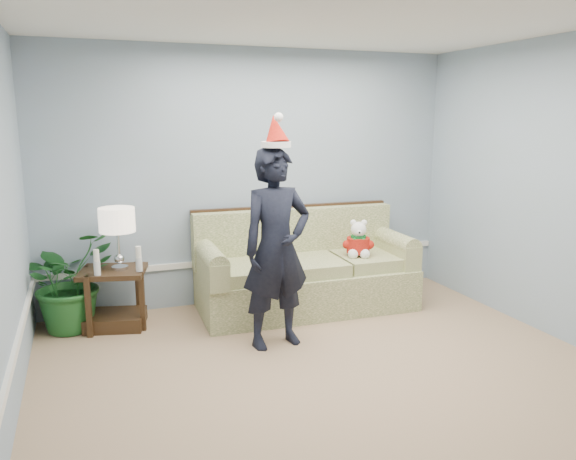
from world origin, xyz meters
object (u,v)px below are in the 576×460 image
at_px(side_table, 115,304).
at_px(teddy_bear, 359,243).
at_px(man, 277,248).
at_px(houseplant, 69,280).
at_px(table_lamp, 117,223).
at_px(sofa, 304,273).

xyz_separation_m(side_table, teddy_bear, (2.47, -0.26, 0.46)).
distance_m(side_table, man, 1.74).
xyz_separation_m(side_table, man, (1.32, -0.93, 0.65)).
bearing_deg(houseplant, table_lamp, -14.90).
xyz_separation_m(sofa, teddy_bear, (0.55, -0.18, 0.32)).
bearing_deg(teddy_bear, houseplant, -165.61).
relative_size(man, teddy_bear, 4.42).
distance_m(sofa, man, 1.16).
relative_size(table_lamp, houseplant, 0.61).
height_order(man, teddy_bear, man).
relative_size(sofa, houseplant, 2.34).
distance_m(man, teddy_bear, 1.34).
bearing_deg(houseplant, side_table, -13.67).
xyz_separation_m(houseplant, man, (1.71, -1.03, 0.39)).
bearing_deg(table_lamp, man, -35.78).
height_order(houseplant, man, man).
distance_m(table_lamp, man, 1.55).
relative_size(side_table, houseplant, 0.73).
relative_size(sofa, man, 1.29).
relative_size(table_lamp, man, 0.34).
xyz_separation_m(man, teddy_bear, (1.15, 0.67, -0.19)).
height_order(table_lamp, man, man).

